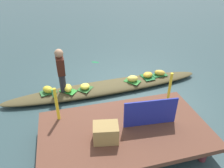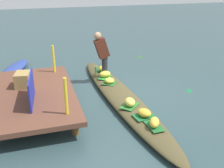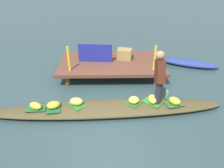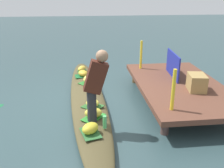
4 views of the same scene
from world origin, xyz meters
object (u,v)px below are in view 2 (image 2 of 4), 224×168
banana_bunch_5 (154,122)px  produce_crate (23,80)px  banana_bunch_0 (130,102)px  vendor_person (102,52)px  banana_bunch_1 (105,74)px  banana_bunch_2 (109,81)px  vendor_boat (120,96)px  moored_boat (14,69)px  water_bottle (96,70)px  market_banner (31,89)px  banana_bunch_4 (103,68)px  banana_bunch_3 (144,113)px

banana_bunch_5 → produce_crate: bearing=46.9°
banana_bunch_0 → vendor_person: (1.90, 0.11, 0.61)m
banana_bunch_1 → banana_bunch_2: 0.44m
vendor_boat → vendor_person: size_ratio=4.48×
banana_bunch_1 → vendor_boat: bearing=-175.2°
banana_bunch_5 → moored_boat: bearing=31.1°
banana_bunch_1 → produce_crate: produce_crate is taller
vendor_boat → banana_bunch_5: bearing=-179.0°
water_bottle → market_banner: 2.55m
moored_boat → market_banner: size_ratio=1.86×
banana_bunch_1 → banana_bunch_4: size_ratio=1.05×
banana_bunch_1 → banana_bunch_4: 0.51m
banana_bunch_0 → banana_bunch_5: (-0.91, -0.15, -0.01)m
water_bottle → produce_crate: produce_crate is taller
moored_boat → banana_bunch_4: bearing=-94.9°
banana_bunch_1 → produce_crate: bearing=104.1°
banana_bunch_3 → water_bottle: 2.70m
vendor_boat → water_bottle: 1.49m
vendor_person → vendor_boat: bearing=-173.4°
vendor_person → market_banner: 2.44m
water_bottle → produce_crate: 2.16m
banana_bunch_1 → vendor_person: (0.11, 0.05, 0.61)m
banana_bunch_4 → banana_bunch_2: bearing=175.7°
banana_bunch_5 → banana_bunch_0: bearing=9.3°
moored_boat → produce_crate: bearing=-150.6°
banana_bunch_5 → market_banner: market_banner is taller
moored_boat → market_banner: 3.25m
banana_bunch_2 → vendor_person: 0.84m
produce_crate → banana_bunch_3: bearing=-127.8°
banana_bunch_1 → banana_bunch_5: size_ratio=0.97×
banana_bunch_4 → produce_crate: (-1.04, 2.18, 0.29)m
banana_bunch_2 → water_bottle: water_bottle is taller
banana_bunch_1 → water_bottle: (0.38, 0.17, 0.02)m
banana_bunch_3 → produce_crate: size_ratio=0.68×
banana_bunch_1 → banana_bunch_2: size_ratio=1.21×
banana_bunch_5 → market_banner: size_ratio=0.31×
water_bottle → banana_bunch_2: bearing=-168.4°
banana_bunch_0 → banana_bunch_3: (-0.51, -0.12, -0.01)m
banana_bunch_4 → market_banner: bearing=134.4°
vendor_person → water_bottle: size_ratio=5.68×
market_banner → produce_crate: market_banner is taller
vendor_person → produce_crate: bearing=107.3°
banana_bunch_0 → water_bottle: bearing=6.0°
vendor_person → banana_bunch_1: bearing=-156.6°
banana_bunch_3 → water_bottle: size_ratio=1.37×
banana_bunch_2 → banana_bunch_4: bearing=-4.3°
banana_bunch_1 → banana_bunch_0: bearing=-178.1°
water_bottle → vendor_person: bearing=-155.5°
banana_bunch_1 → banana_bunch_2: bearing=179.9°
banana_bunch_2 → banana_bunch_4: (0.95, -0.07, 0.01)m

